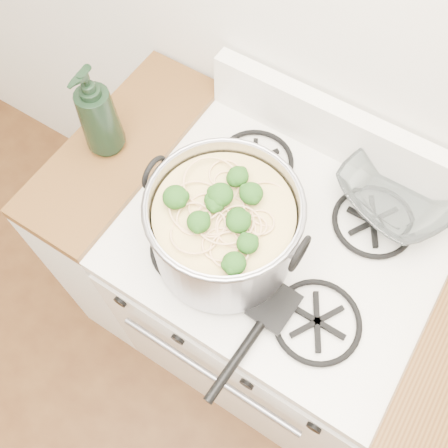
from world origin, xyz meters
TOP-DOWN VIEW (x-y plane):
  - gas_range at (0.00, 1.26)m, footprint 0.76×0.66m
  - counter_left at (-0.51, 1.26)m, footprint 0.25×0.65m
  - stock_pot at (-0.10, 1.15)m, footprint 0.37×0.34m
  - spatula at (0.07, 1.09)m, footprint 0.31×0.32m
  - glass_bowl at (0.19, 1.50)m, footprint 0.15×0.15m
  - bottle at (-0.53, 1.24)m, footprint 0.11×0.11m

SIDE VIEW (x-z plane):
  - gas_range at x=0.00m, z-range -0.03..0.90m
  - counter_left at x=-0.51m, z-range 0.00..0.92m
  - spatula at x=0.07m, z-range 0.92..0.95m
  - glass_bowl at x=0.19m, z-range 0.92..0.95m
  - stock_pot at x=-0.10m, z-range 0.92..1.14m
  - bottle at x=-0.53m, z-range 0.92..1.19m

